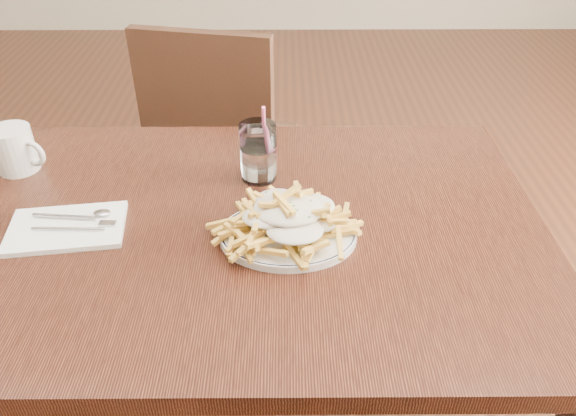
{
  "coord_description": "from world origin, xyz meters",
  "views": [
    {
      "loc": [
        0.1,
        -0.87,
        1.4
      ],
      "look_at": [
        0.1,
        -0.05,
        0.82
      ],
      "focal_mm": 35.0,
      "sensor_mm": 36.0,
      "label": 1
    }
  ],
  "objects_px": {
    "fries_plate": "(288,235)",
    "water_glass": "(258,155)",
    "table": "(237,253)",
    "coffee_mug": "(15,150)",
    "chair_far": "(219,139)",
    "loaded_fries": "(288,215)"
  },
  "relations": [
    {
      "from": "coffee_mug",
      "to": "table",
      "type": "bearing_deg",
      "value": -22.12
    },
    {
      "from": "chair_far",
      "to": "coffee_mug",
      "type": "xyz_separation_m",
      "value": [
        -0.37,
        -0.58,
        0.29
      ]
    },
    {
      "from": "table",
      "to": "coffee_mug",
      "type": "bearing_deg",
      "value": 157.88
    },
    {
      "from": "chair_far",
      "to": "coffee_mug",
      "type": "height_order",
      "value": "chair_far"
    },
    {
      "from": "water_glass",
      "to": "chair_far",
      "type": "bearing_deg",
      "value": 104.76
    },
    {
      "from": "table",
      "to": "loaded_fries",
      "type": "height_order",
      "value": "loaded_fries"
    },
    {
      "from": "table",
      "to": "coffee_mug",
      "type": "relative_size",
      "value": 9.78
    },
    {
      "from": "chair_far",
      "to": "loaded_fries",
      "type": "xyz_separation_m",
      "value": [
        0.22,
        -0.83,
        0.29
      ]
    },
    {
      "from": "chair_far",
      "to": "coffee_mug",
      "type": "bearing_deg",
      "value": -122.61
    },
    {
      "from": "coffee_mug",
      "to": "water_glass",
      "type": "bearing_deg",
      "value": -4.0
    },
    {
      "from": "loaded_fries",
      "to": "fries_plate",
      "type": "bearing_deg",
      "value": 90.0
    },
    {
      "from": "water_glass",
      "to": "coffee_mug",
      "type": "bearing_deg",
      "value": 176.0
    },
    {
      "from": "table",
      "to": "coffee_mug",
      "type": "xyz_separation_m",
      "value": [
        -0.49,
        0.2,
        0.13
      ]
    },
    {
      "from": "table",
      "to": "fries_plate",
      "type": "distance_m",
      "value": 0.15
    },
    {
      "from": "chair_far",
      "to": "table",
      "type": "bearing_deg",
      "value": -81.24
    },
    {
      "from": "fries_plate",
      "to": "coffee_mug",
      "type": "relative_size",
      "value": 2.53
    },
    {
      "from": "fries_plate",
      "to": "water_glass",
      "type": "distance_m",
      "value": 0.23
    },
    {
      "from": "table",
      "to": "fries_plate",
      "type": "height_order",
      "value": "fries_plate"
    },
    {
      "from": "coffee_mug",
      "to": "fries_plate",
      "type": "bearing_deg",
      "value": -23.05
    },
    {
      "from": "table",
      "to": "water_glass",
      "type": "distance_m",
      "value": 0.21
    },
    {
      "from": "fries_plate",
      "to": "water_glass",
      "type": "bearing_deg",
      "value": 105.99
    },
    {
      "from": "water_glass",
      "to": "coffee_mug",
      "type": "height_order",
      "value": "water_glass"
    }
  ]
}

